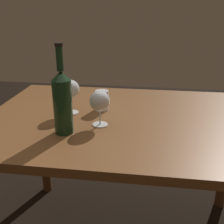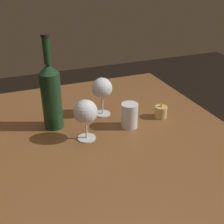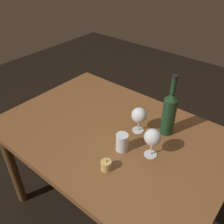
{
  "view_description": "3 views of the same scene",
  "coord_description": "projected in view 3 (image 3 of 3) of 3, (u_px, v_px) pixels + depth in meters",
  "views": [
    {
      "loc": [
        0.1,
        -1.19,
        1.24
      ],
      "look_at": [
        -0.06,
        -0.08,
        0.79
      ],
      "focal_mm": 45.32,
      "sensor_mm": 36.0,
      "label": 1
    },
    {
      "loc": [
        0.76,
        -0.34,
        1.31
      ],
      "look_at": [
        -0.07,
        -0.01,
        0.85
      ],
      "focal_mm": 46.54,
      "sensor_mm": 36.0,
      "label": 2
    },
    {
      "loc": [
        -0.68,
        0.83,
        1.64
      ],
      "look_at": [
        0.02,
        -0.01,
        0.86
      ],
      "focal_mm": 39.22,
      "sensor_mm": 36.0,
      "label": 3
    }
  ],
  "objects": [
    {
      "name": "ground_plane",
      "position": [
        112.0,
        208.0,
        1.82
      ],
      "size": [
        6.0,
        6.0,
        0.0
      ],
      "primitive_type": "plane",
      "color": "black"
    },
    {
      "name": "wine_glass_right",
      "position": [
        139.0,
        116.0,
        1.34
      ],
      "size": [
        0.09,
        0.09,
        0.15
      ],
      "color": "white",
      "rests_on": "dining_table"
    },
    {
      "name": "dining_table",
      "position": [
        113.0,
        143.0,
        1.45
      ],
      "size": [
        1.3,
        0.9,
        0.74
      ],
      "color": "brown",
      "rests_on": "ground"
    },
    {
      "name": "wine_glass_left",
      "position": [
        153.0,
        138.0,
        1.18
      ],
      "size": [
        0.08,
        0.08,
        0.16
      ],
      "color": "white",
      "rests_on": "dining_table"
    },
    {
      "name": "wine_bottle",
      "position": [
        169.0,
        113.0,
        1.31
      ],
      "size": [
        0.07,
        0.07,
        0.36
      ],
      "color": "#19381E",
      "rests_on": "dining_table"
    },
    {
      "name": "votive_candle",
      "position": [
        106.0,
        165.0,
        1.16
      ],
      "size": [
        0.05,
        0.05,
        0.07
      ],
      "color": "#DBB266",
      "rests_on": "dining_table"
    },
    {
      "name": "water_tumbler",
      "position": [
        122.0,
        143.0,
        1.25
      ],
      "size": [
        0.06,
        0.06,
        0.1
      ],
      "color": "white",
      "rests_on": "dining_table"
    }
  ]
}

